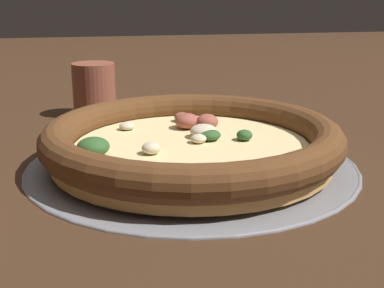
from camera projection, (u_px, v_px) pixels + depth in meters
name	position (u px, v px, depth m)	size (l,w,h in m)	color
ground_plane	(192.00, 166.00, 0.56)	(3.00, 3.00, 0.00)	#3D2616
pizza_tray	(192.00, 163.00, 0.56)	(0.34, 0.34, 0.01)	gray
pizza	(192.00, 141.00, 0.55)	(0.31, 0.31, 0.04)	tan
drinking_cup	(94.00, 90.00, 0.76)	(0.06, 0.06, 0.08)	brown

